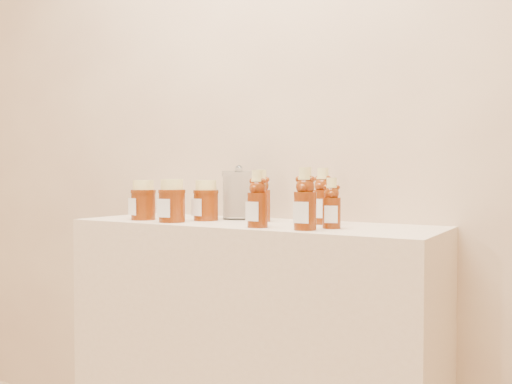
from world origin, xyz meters
The scene contains 11 objects.
wall_back centered at (0.00, 1.75, 1.35)m, with size 3.50×0.02×2.70m, color tan.
display_table centered at (0.00, 1.55, 0.45)m, with size 1.20×0.40×0.90m, color beige.
bear_bottle_back_left centered at (0.01, 1.61, 1.00)m, with size 0.07×0.07×0.19m, color #5B1E07, non-canonical shape.
bear_bottle_back_mid centered at (0.22, 1.62, 1.00)m, with size 0.07×0.07×0.20m, color #5B1E07, non-canonical shape.
bear_bottle_back_right centered at (0.30, 1.50, 0.98)m, with size 0.06×0.06×0.16m, color #5B1E07, non-canonical shape.
bear_bottle_front_left centered at (0.10, 1.42, 0.99)m, with size 0.06×0.06×0.19m, color #5B1E07, non-canonical shape.
bear_bottle_front_right centered at (0.26, 1.42, 1.00)m, with size 0.07×0.07×0.20m, color #5B1E07, non-canonical shape.
honey_jar_left centered at (-0.38, 1.46, 0.97)m, with size 0.09×0.09×0.14m, color #5B1E07, non-canonical shape.
honey_jar_back centered at (-0.17, 1.54, 0.97)m, with size 0.09×0.09×0.14m, color #5B1E07, non-canonical shape.
honey_jar_front centered at (-0.23, 1.43, 0.97)m, with size 0.09×0.09×0.14m, color #5B1E07, non-canonical shape.
glass_canister centered at (-0.11, 1.65, 0.99)m, with size 0.12×0.12×0.18m, color white, non-canonical shape.
Camera 1 is at (0.91, 0.07, 1.05)m, focal length 38.00 mm.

